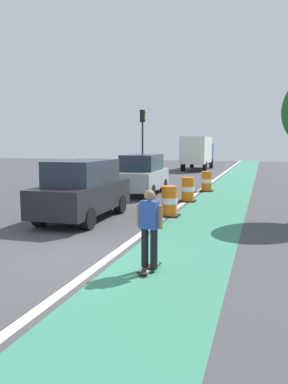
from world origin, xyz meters
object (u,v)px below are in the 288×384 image
at_px(parked_suv_second, 142,174).
at_px(traffic_barrel_mid, 188,190).
at_px(delivery_truck_down_block, 198,151).
at_px(traffic_barrel_front, 169,201).
at_px(pedestrian_crossing, 74,180).
at_px(skateboarder_on_lane, 149,228).
at_px(traffic_barrel_back, 207,181).
at_px(traffic_light_corner, 143,131).
at_px(parked_suv_nearest, 83,189).

relative_size(parked_suv_second, traffic_barrel_mid, 4.30).
bearing_deg(delivery_truck_down_block, traffic_barrel_front, -82.88).
height_order(parked_suv_second, pedestrian_crossing, parked_suv_second).
relative_size(skateboarder_on_lane, traffic_barrel_front, 1.55).
height_order(skateboarder_on_lane, pedestrian_crossing, skateboarder_on_lane).
height_order(traffic_barrel_front, traffic_barrel_mid, same).
xyz_separation_m(parked_suv_second, pedestrian_crossing, (-2.84, -2.04, -0.17)).
relative_size(skateboarder_on_lane, traffic_barrel_back, 1.55).
height_order(skateboarder_on_lane, traffic_barrel_back, skateboarder_on_lane).
relative_size(traffic_barrel_front, traffic_light_corner, 0.21).
relative_size(skateboarder_on_lane, parked_suv_second, 0.36).
xyz_separation_m(skateboarder_on_lane, delivery_truck_down_block, (-4.07, 30.30, 0.94)).
xyz_separation_m(parked_suv_second, traffic_barrel_back, (2.96, 2.34, -0.50)).
xyz_separation_m(parked_suv_nearest, delivery_truck_down_block, (-0.34, 25.79, 0.81)).
bearing_deg(delivery_truck_down_block, parked_suv_nearest, -89.24).
xyz_separation_m(traffic_barrel_front, delivery_truck_down_block, (-3.04, 24.35, 1.31)).
xyz_separation_m(parked_suv_nearest, traffic_barrel_back, (2.95, 9.07, -0.50)).
relative_size(traffic_barrel_front, delivery_truck_down_block, 0.14).
height_order(skateboarder_on_lane, traffic_barrel_front, skateboarder_on_lane).
bearing_deg(skateboarder_on_lane, pedestrian_crossing, 125.56).
distance_m(traffic_barrel_front, delivery_truck_down_block, 24.58).
bearing_deg(traffic_barrel_back, delivery_truck_down_block, 101.14).
height_order(parked_suv_nearest, pedestrian_crossing, parked_suv_nearest).
distance_m(parked_suv_nearest, pedestrian_crossing, 5.48).
bearing_deg(parked_suv_nearest, traffic_light_corner, 100.36).
bearing_deg(traffic_barrel_mid, parked_suv_nearest, -117.56).
xyz_separation_m(skateboarder_on_lane, pedestrian_crossing, (-6.57, 9.19, -0.05)).
relative_size(parked_suv_nearest, delivery_truck_down_block, 0.61).
xyz_separation_m(traffic_barrel_mid, traffic_barrel_back, (0.28, 3.95, 0.00)).
height_order(traffic_light_corner, pedestrian_crossing, traffic_light_corner).
xyz_separation_m(traffic_light_corner, pedestrian_crossing, (0.07, -11.25, -2.64)).
xyz_separation_m(traffic_barrel_mid, pedestrian_crossing, (-5.51, -0.43, 0.33)).
xyz_separation_m(parked_suv_nearest, pedestrian_crossing, (-2.84, 4.69, -0.17)).
xyz_separation_m(parked_suv_second, traffic_barrel_mid, (2.68, -1.62, -0.50)).
relative_size(delivery_truck_down_block, traffic_light_corner, 1.50).
bearing_deg(parked_suv_nearest, traffic_barrel_front, 28.07).
bearing_deg(pedestrian_crossing, traffic_barrel_mid, 4.42).
xyz_separation_m(parked_suv_nearest, traffic_barrel_front, (2.70, 1.44, -0.50)).
distance_m(skateboarder_on_lane, traffic_barrel_mid, 9.68).
relative_size(traffic_barrel_front, traffic_barrel_back, 1.00).
distance_m(parked_suv_nearest, delivery_truck_down_block, 25.81).
relative_size(parked_suv_nearest, traffic_barrel_front, 4.25).
xyz_separation_m(parked_suv_second, traffic_light_corner, (-2.91, 9.21, 2.47)).
relative_size(traffic_light_corner, pedestrian_crossing, 3.17).
height_order(skateboarder_on_lane, traffic_barrel_mid, skateboarder_on_lane).
height_order(delivery_truck_down_block, pedestrian_crossing, delivery_truck_down_block).
bearing_deg(traffic_barrel_back, skateboarder_on_lane, -86.74).
bearing_deg(parked_suv_second, parked_suv_nearest, -89.93).
bearing_deg(pedestrian_crossing, traffic_barrel_front, -30.34).
relative_size(traffic_barrel_mid, traffic_barrel_back, 1.00).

